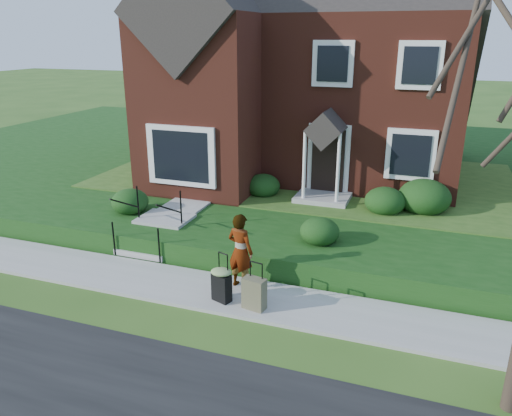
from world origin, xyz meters
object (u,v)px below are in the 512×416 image
at_px(woman, 240,251).
at_px(suitcase_black, 221,283).
at_px(suitcase_olive, 254,293).
at_px(front_steps, 157,230).

height_order(woman, suitcase_black, woman).
distance_m(woman, suitcase_olive, 1.12).
height_order(front_steps, woman, woman).
height_order(front_steps, suitcase_olive, front_steps).
xyz_separation_m(woman, suitcase_black, (-0.15, -0.72, -0.44)).
relative_size(front_steps, woman, 1.18).
bearing_deg(front_steps, woman, -26.27).
distance_m(woman, suitcase_black, 0.86).
bearing_deg(front_steps, suitcase_black, -37.75).
xyz_separation_m(woman, suitcase_olive, (0.60, -0.78, -0.52)).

